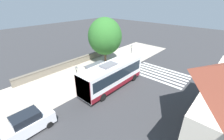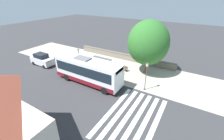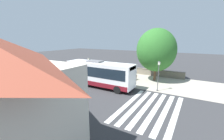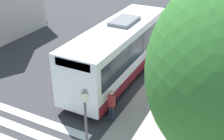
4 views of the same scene
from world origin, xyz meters
The scene contains 12 objects.
ground_plane centered at (0.00, 0.00, 0.00)m, with size 120.00×120.00×0.00m, color #353538.
sidewalk_plaza centered at (-4.50, 0.00, 0.01)m, with size 9.00×44.00×0.02m.
crosswalk_stripes centered at (5.00, 7.97, 0.00)m, with size 9.00×5.25×0.01m.
stone_wall centered at (-8.55, 0.00, 0.61)m, with size 0.60×20.00×1.20m.
bus centered at (1.85, -0.41, 1.94)m, with size 2.78×10.21×3.76m.
bus_shelter centered at (-1.50, -0.44, 2.10)m, with size 1.54×3.35×2.57m.
pedestrian centered at (0.21, 3.86, 1.07)m, with size 0.34×0.24×1.80m.
bench centered at (-4.07, 2.21, 0.48)m, with size 0.40×1.65×0.88m.
street_lamp_near centered at (-0.70, -4.32, 2.26)m, with size 0.28×0.28×3.78m.
street_lamp_far centered at (-0.48, 7.33, 2.40)m, with size 0.28×0.28×4.03m.
shade_tree centered at (-5.35, 5.66, 5.03)m, with size 6.22×6.22×8.46m.
parked_car_behind_bus centered at (1.35, -11.46, 1.03)m, with size 1.95×4.45×2.15m.
Camera 3 is at (18.92, 11.65, 6.90)m, focal length 24.00 mm.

